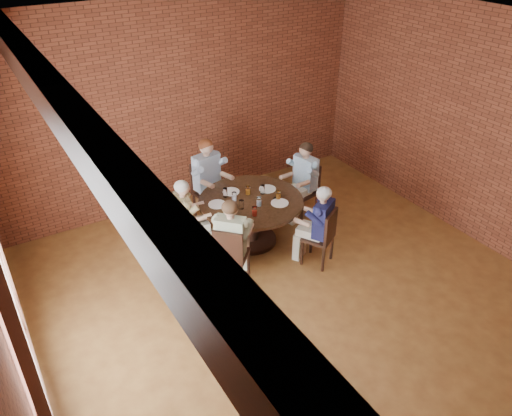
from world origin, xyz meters
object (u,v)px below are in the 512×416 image
chair_c (183,229)px  chair_e (323,235)px  diner_c (187,220)px  dining_table (251,212)px  diner_e (319,226)px  chair_d (231,254)px  diner_b (209,180)px  diner_d (232,242)px  chair_b (206,187)px  smartphone (278,200)px  chair_a (306,187)px  diner_a (303,181)px

chair_c → chair_e: size_ratio=1.01×
chair_c → diner_c: (0.08, -0.01, 0.14)m
dining_table → diner_e: 1.10m
dining_table → chair_d: bearing=-135.9°
diner_b → chair_c: diner_b is taller
diner_d → chair_b: bearing=-59.5°
chair_c → chair_e: (1.64, -1.18, -0.00)m
chair_e → chair_b: bearing=-98.9°
chair_d → chair_c: bearing=-26.2°
chair_e → smartphone: chair_e is taller
diner_c → smartphone: diner_c is taller
smartphone → diner_e: bearing=-72.3°
chair_a → chair_e: (-0.60, -1.25, -0.01)m
chair_b → diner_d: bearing=-116.9°
diner_d → smartphone: size_ratio=8.74×
diner_a → diner_c: size_ratio=1.03×
diner_b → chair_a: bearing=-39.8°
dining_table → diner_b: size_ratio=1.14×
chair_a → chair_d: bearing=-74.7°
chair_d → chair_a: bearing=-107.7°
diner_a → smartphone: size_ratio=8.76×
diner_b → chair_c: size_ratio=1.53×
dining_table → diner_a: 1.14m
chair_a → diner_e: diner_e is taller
diner_b → diner_a: bearing=-41.8°
dining_table → smartphone: bearing=-32.8°
diner_d → diner_e: diner_d is taller
chair_a → diner_d: 2.10m
chair_e → dining_table: bearing=-90.0°
dining_table → diner_b: diner_b is taller
diner_d → chair_e: bearing=-148.8°
smartphone → diner_b: bearing=115.5°
chair_a → diner_a: 0.17m
dining_table → chair_c: chair_c is taller
chair_d → diner_e: diner_e is taller
chair_a → chair_c: chair_a is taller
chair_b → diner_d: diner_d is taller
chair_d → diner_d: (0.06, 0.06, 0.15)m
diner_d → chair_e: (1.29, -0.34, -0.16)m
chair_e → chair_d: bearing=-41.8°
diner_b → chair_e: size_ratio=1.54×
chair_b → chair_e: bearing=-80.4°
chair_b → diner_e: bearing=-80.7°
chair_c → diner_d: diner_d is taller
smartphone → chair_c: bearing=165.9°
diner_b → chair_d: size_ratio=1.49×
chair_b → chair_e: size_ratio=1.07×
diner_b → diner_c: size_ratio=1.08×
chair_c → chair_d: 0.95m
smartphone → chair_a: bearing=29.1°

